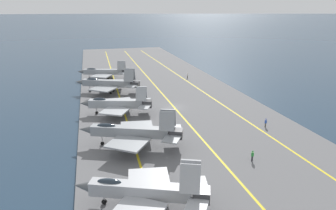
{
  "coord_description": "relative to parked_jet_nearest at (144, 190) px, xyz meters",
  "views": [
    {
      "loc": [
        -61.54,
        17.57,
        22.06
      ],
      "look_at": [
        -5.24,
        2.85,
        2.9
      ],
      "focal_mm": 32.0,
      "sensor_mm": 36.0,
      "label": 1
    }
  ],
  "objects": [
    {
      "name": "crew_blue_vest",
      "position": [
        17.68,
        -26.4,
        -1.28
      ],
      "size": [
        0.41,
        0.46,
        1.73
      ],
      "color": "#4C473D",
      "rests_on": "carrier_deck"
    },
    {
      "name": "deck_stripe_foul_line",
      "position": [
        33.17,
        -24.27,
        -2.23
      ],
      "size": [
        187.81,
        6.23,
        0.01
      ],
      "primitive_type": "cube",
      "rotation": [
        0.0,
        0.0,
        0.03
      ],
      "color": "yellow",
      "rests_on": "carrier_deck"
    },
    {
      "name": "crew_white_vest",
      "position": [
        59.98,
        -24.84,
        -1.22
      ],
      "size": [
        0.38,
        0.26,
        1.84
      ],
      "color": "#383328",
      "rests_on": "carrier_deck"
    },
    {
      "name": "parked_jet_fifth",
      "position": [
        65.34,
        0.61,
        0.13
      ],
      "size": [
        12.96,
        16.19,
        5.75
      ],
      "color": "#93999E",
      "rests_on": "carrier_deck"
    },
    {
      "name": "parked_jet_third",
      "position": [
        31.98,
        -0.18,
        0.12
      ],
      "size": [
        11.81,
        15.27,
        5.92
      ],
      "color": "#9EA3A8",
      "rests_on": "carrier_deck"
    },
    {
      "name": "parked_jet_fourth",
      "position": [
        49.35,
        0.49,
        0.36
      ],
      "size": [
        13.33,
        17.31,
        6.63
      ],
      "color": "gray",
      "rests_on": "carrier_deck"
    },
    {
      "name": "parked_jet_second",
      "position": [
        15.75,
        -1.02,
        0.43
      ],
      "size": [
        12.37,
        16.92,
        6.5
      ],
      "color": "gray",
      "rests_on": "carrier_deck"
    },
    {
      "name": "deck_stripe_edge_line",
      "position": [
        33.17,
        -1.56,
        -2.23
      ],
      "size": [
        187.87,
        3.8,
        0.01
      ],
      "primitive_type": "cube",
      "rotation": [
        0.0,
        0.0,
        -0.02
      ],
      "color": "yellow",
      "rests_on": "carrier_deck"
    },
    {
      "name": "ground_plane",
      "position": [
        33.17,
        -12.92,
        -2.63
      ],
      "size": [
        2000.0,
        2000.0,
        0.0
      ],
      "primitive_type": "plane",
      "color": "#23384C"
    },
    {
      "name": "parked_jet_nearest",
      "position": [
        0.0,
        0.0,
        0.0
      ],
      "size": [
        11.98,
        15.51,
        6.16
      ],
      "color": "#A8AAAF",
      "rests_on": "carrier_deck"
    },
    {
      "name": "crew_green_vest",
      "position": [
        6.54,
        -17.28,
        -1.29
      ],
      "size": [
        0.42,
        0.46,
        1.7
      ],
      "color": "#232328",
      "rests_on": "carrier_deck"
    },
    {
      "name": "deck_stripe_centerline",
      "position": [
        33.17,
        -12.92,
        -2.23
      ],
      "size": [
        187.89,
        0.36,
        0.01
      ],
      "primitive_type": "cube",
      "color": "yellow",
      "rests_on": "carrier_deck"
    },
    {
      "name": "carrier_deck",
      "position": [
        33.17,
        -12.92,
        -2.43
      ],
      "size": [
        208.77,
        41.29,
        0.4
      ],
      "primitive_type": "cube",
      "color": "slate",
      "rests_on": "ground"
    }
  ]
}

